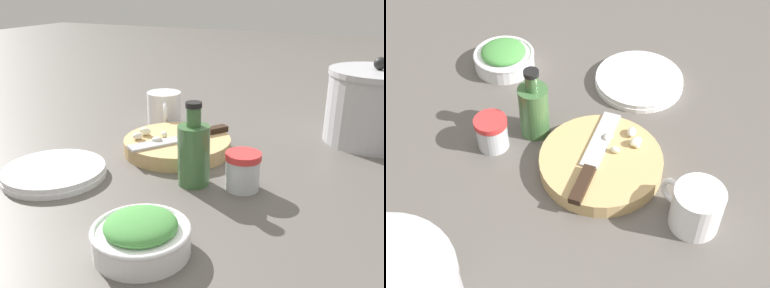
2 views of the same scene
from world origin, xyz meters
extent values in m
plane|color=#56514C|center=(0.00, 0.00, 0.00)|extent=(5.00, 5.00, 0.00)
cylinder|color=tan|center=(-0.04, -0.05, 0.02)|extent=(0.23, 0.23, 0.03)
cube|color=black|center=(-0.10, 0.00, 0.04)|extent=(0.08, 0.07, 0.01)
cube|color=#B2B2B7|center=(0.00, -0.06, 0.03)|extent=(0.14, 0.11, 0.01)
ellipsoid|color=silver|center=(0.00, -0.08, 0.04)|extent=(0.02, 0.03, 0.01)
ellipsoid|color=#EDEBC7|center=(-0.03, -0.12, 0.04)|extent=(0.02, 0.02, 0.01)
ellipsoid|color=silver|center=(-0.04, -0.08, 0.04)|extent=(0.02, 0.02, 0.01)
ellipsoid|color=silver|center=(0.00, -0.13, 0.04)|extent=(0.03, 0.03, 0.02)
ellipsoid|color=#ECECC9|center=(-0.03, -0.12, 0.04)|extent=(0.02, 0.03, 0.02)
cylinder|color=white|center=(0.31, 0.07, 0.02)|extent=(0.13, 0.13, 0.03)
torus|color=white|center=(0.31, 0.07, 0.03)|extent=(0.14, 0.14, 0.01)
ellipsoid|color=#478E42|center=(0.31, 0.07, 0.04)|extent=(0.10, 0.10, 0.03)
cylinder|color=silver|center=(0.07, 0.13, 0.03)|extent=(0.06, 0.06, 0.06)
cylinder|color=red|center=(0.07, 0.13, 0.06)|extent=(0.06, 0.06, 0.01)
cylinder|color=white|center=(-0.20, -0.17, 0.04)|extent=(0.09, 0.09, 0.08)
torus|color=white|center=(-0.16, -0.15, 0.04)|extent=(0.05, 0.04, 0.06)
cylinder|color=white|center=(0.17, -0.20, 0.01)|extent=(0.19, 0.19, 0.01)
cylinder|color=white|center=(0.17, -0.20, 0.01)|extent=(0.19, 0.19, 0.01)
cylinder|color=#3D6638|center=(0.09, 0.05, 0.06)|extent=(0.06, 0.06, 0.11)
cylinder|color=#3D6638|center=(0.09, 0.05, 0.13)|extent=(0.03, 0.03, 0.03)
cylinder|color=black|center=(0.09, 0.05, 0.15)|extent=(0.03, 0.03, 0.01)
camera|label=1|loc=(0.73, 0.34, 0.34)|focal=40.00mm
camera|label=2|loc=(-0.67, 0.16, 0.76)|focal=50.00mm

